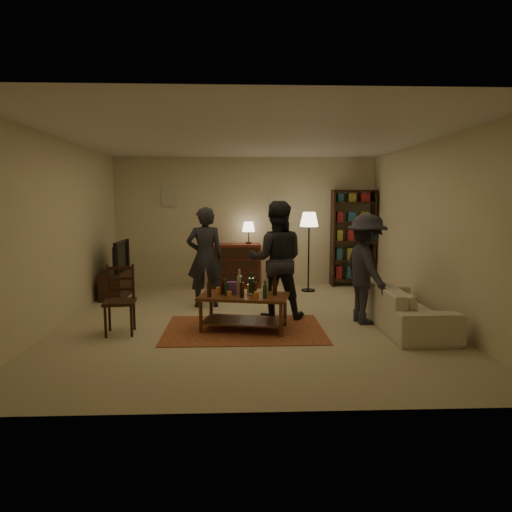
{
  "coord_description": "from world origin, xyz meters",
  "views": [
    {
      "loc": [
        -0.17,
        -6.7,
        1.8
      ],
      "look_at": [
        0.1,
        0.1,
        0.97
      ],
      "focal_mm": 32.0,
      "sensor_mm": 36.0,
      "label": 1
    }
  ],
  "objects": [
    {
      "name": "person_left",
      "position": [
        -0.73,
        0.95,
        0.85
      ],
      "size": [
        0.65,
        0.46,
        1.69
      ],
      "primitive_type": "imported",
      "rotation": [
        0.0,
        0.0,
        3.24
      ],
      "color": "#212228",
      "rests_on": "ground"
    },
    {
      "name": "bookshelf",
      "position": [
        2.25,
        2.78,
        1.03
      ],
      "size": [
        0.9,
        0.34,
        2.02
      ],
      "color": "black",
      "rests_on": "ground"
    },
    {
      "name": "sofa",
      "position": [
        2.2,
        -0.4,
        0.3
      ],
      "size": [
        0.81,
        2.08,
        0.61
      ],
      "primitive_type": "imported",
      "rotation": [
        0.0,
        0.0,
        1.57
      ],
      "color": "beige",
      "rests_on": "ground"
    },
    {
      "name": "rug",
      "position": [
        -0.09,
        -0.49,
        0.01
      ],
      "size": [
        2.2,
        1.5,
        0.01
      ],
      "primitive_type": "cube",
      "color": "maroon",
      "rests_on": "ground"
    },
    {
      "name": "floor",
      "position": [
        0.0,
        0.0,
        0.0
      ],
      "size": [
        6.0,
        6.0,
        0.0
      ],
      "primitive_type": "plane",
      "color": "#C6B793",
      "rests_on": "ground"
    },
    {
      "name": "person_by_sofa",
      "position": [
        1.7,
        -0.18,
        0.81
      ],
      "size": [
        0.76,
        1.13,
        1.61
      ],
      "primitive_type": "imported",
      "rotation": [
        0.0,
        0.0,
        1.74
      ],
      "color": "#2A2A32",
      "rests_on": "ground"
    },
    {
      "name": "floor_lamp",
      "position": [
        1.23,
        2.21,
        1.32
      ],
      "size": [
        0.36,
        0.36,
        1.57
      ],
      "color": "black",
      "rests_on": "ground"
    },
    {
      "name": "coffee_table",
      "position": [
        -0.09,
        -0.49,
        0.43
      ],
      "size": [
        1.32,
        0.89,
        0.84
      ],
      "rotation": [
        0.0,
        0.0,
        -0.2
      ],
      "color": "brown",
      "rests_on": "ground"
    },
    {
      "name": "dining_chair",
      "position": [
        -1.78,
        -0.56,
        0.5
      ],
      "size": [
        0.45,
        0.45,
        0.95
      ],
      "rotation": [
        0.0,
        0.0,
        0.12
      ],
      "color": "black",
      "rests_on": "ground"
    },
    {
      "name": "tv_stand",
      "position": [
        -2.44,
        1.8,
        0.38
      ],
      "size": [
        0.4,
        1.0,
        1.06
      ],
      "color": "black",
      "rests_on": "ground"
    },
    {
      "name": "person_right",
      "position": [
        0.41,
        0.17,
        0.9
      ],
      "size": [
        0.93,
        0.75,
        1.79
      ],
      "primitive_type": "imported",
      "rotation": [
        0.0,
        0.0,
        3.06
      ],
      "color": "#222128",
      "rests_on": "ground"
    },
    {
      "name": "dresser",
      "position": [
        -0.19,
        2.71,
        0.48
      ],
      "size": [
        1.0,
        0.5,
        1.36
      ],
      "color": "maroon",
      "rests_on": "ground"
    },
    {
      "name": "room_shell",
      "position": [
        -0.65,
        2.98,
        1.81
      ],
      "size": [
        6.0,
        6.0,
        6.0
      ],
      "color": "beige",
      "rests_on": "ground"
    }
  ]
}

